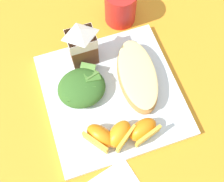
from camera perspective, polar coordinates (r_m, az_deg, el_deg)
name	(u,v)px	position (r m, az deg, el deg)	size (l,w,h in m)	color
ground	(112,96)	(0.59, 0.00, -1.00)	(3.00, 3.00, 0.00)	orange
white_plate	(112,94)	(0.58, 0.00, -0.70)	(0.28, 0.28, 0.02)	silver
cheesy_pizza_bread	(137,76)	(0.58, 5.30, 3.12)	(0.10, 0.18, 0.04)	#B77F42
green_salad_pile	(82,87)	(0.56, -6.35, 0.74)	(0.10, 0.10, 0.04)	#336023
milk_carton	(82,44)	(0.57, -6.32, 9.81)	(0.06, 0.04, 0.11)	brown
orange_wedge_front	(100,137)	(0.53, -2.60, -9.53)	(0.06, 0.07, 0.04)	orange
orange_wedge_middle	(120,134)	(0.53, 1.64, -9.09)	(0.07, 0.06, 0.04)	orange
orange_wedge_rear	(143,130)	(0.53, 6.60, -8.18)	(0.07, 0.05, 0.04)	orange
drinking_red_cup	(120,6)	(0.67, 1.79, 17.33)	(0.07, 0.07, 0.09)	red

